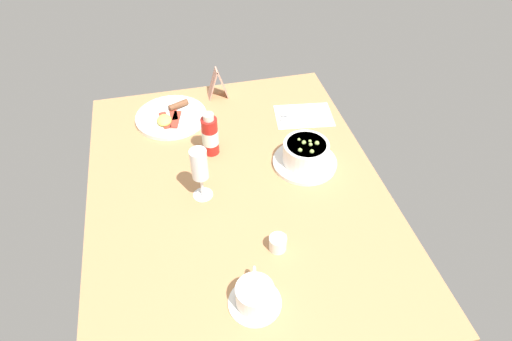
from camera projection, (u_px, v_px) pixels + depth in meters
ground_plane at (237, 193)px, 124.30cm from camera, size 110.00×84.00×3.00cm
porridge_bowl at (306, 154)px, 128.26cm from camera, size 19.42×19.42×8.65cm
cutlery_setting at (303, 115)px, 148.17cm from camera, size 15.98×21.02×0.90cm
coffee_cup at (255, 296)px, 95.60cm from camera, size 13.18×12.22×6.15cm
creamer_jug at (278, 243)px, 107.11cm from camera, size 4.45×5.41×4.72cm
wine_glass at (199, 166)px, 114.19cm from camera, size 5.61×5.61×16.57cm
sauce_bottle_red at (210, 135)px, 130.38cm from camera, size 5.09×5.09×14.58cm
breakfast_plate at (171, 117)px, 146.47cm from camera, size 24.12×24.12×3.70cm
menu_card at (217, 83)px, 153.02cm from camera, size 4.60×7.24×11.17cm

